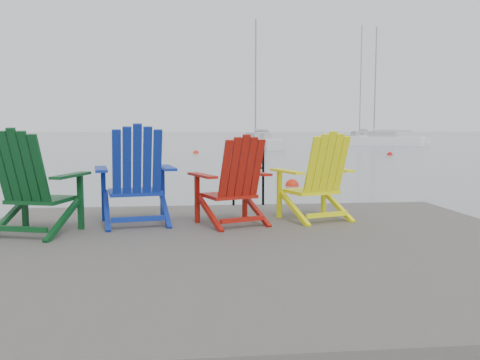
{
  "coord_description": "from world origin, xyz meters",
  "views": [
    {
      "loc": [
        -0.67,
        -4.91,
        1.64
      ],
      "look_at": [
        0.15,
        2.68,
        0.85
      ],
      "focal_mm": 38.0,
      "sensor_mm": 36.0,
      "label": 1
    }
  ],
  "objects": [
    {
      "name": "ground",
      "position": [
        0.0,
        0.0,
        0.0
      ],
      "size": [
        400.0,
        400.0,
        0.0
      ],
      "primitive_type": "plane",
      "color": "slate",
      "rests_on": "ground"
    },
    {
      "name": "dock",
      "position": [
        0.0,
        0.0,
        0.35
      ],
      "size": [
        6.0,
        5.0,
        1.4
      ],
      "color": "#2B2926",
      "rests_on": "ground"
    },
    {
      "name": "handrail",
      "position": [
        0.25,
        2.45,
        1.04
      ],
      "size": [
        0.48,
        0.04,
        0.9
      ],
      "color": "black",
      "rests_on": "dock"
    },
    {
      "name": "chair_green",
      "position": [
        -2.28,
        0.63,
        1.05
      ],
      "size": [
        1.03,
        0.98,
        1.1
      ],
      "rotation": [
        0.0,
        0.0,
        -0.29
      ],
      "color": "#0A3B18",
      "rests_on": "dock"
    },
    {
      "name": "chair_blue",
      "position": [
        -1.25,
        1.07,
        1.08
      ],
      "size": [
        1.02,
        0.96,
        1.14
      ],
      "rotation": [
        0.0,
        0.0,
        0.18
      ],
      "color": "navy",
      "rests_on": "dock"
    },
    {
      "name": "chair_red",
      "position": [
        -0.11,
        0.94,
        1.02
      ],
      "size": [
        0.99,
        0.94,
        1.03
      ],
      "rotation": [
        0.0,
        0.0,
        0.37
      ],
      "color": "#97140B",
      "rests_on": "dock"
    },
    {
      "name": "chair_yellow",
      "position": [
        0.94,
        1.14,
        1.03
      ],
      "size": [
        1.0,
        0.95,
        1.06
      ],
      "rotation": [
        0.0,
        0.0,
        0.32
      ],
      "color": "#F2F40D",
      "rests_on": "dock"
    },
    {
      "name": "sailboat_near",
      "position": [
        5.08,
        35.58,
        0.36
      ],
      "size": [
        3.27,
        7.74,
        10.49
      ],
      "rotation": [
        0.0,
        0.0,
        0.18
      ],
      "color": "silver",
      "rests_on": "ground"
    },
    {
      "name": "sailboat_mid",
      "position": [
        20.11,
        53.88,
        0.35
      ],
      "size": [
        3.97,
        10.51,
        13.91
      ],
      "rotation": [
        0.0,
        0.0,
        -0.13
      ],
      "color": "silver",
      "rests_on": "ground"
    },
    {
      "name": "sailboat_far",
      "position": [
        17.75,
        42.12,
        0.36
      ],
      "size": [
        7.98,
        6.41,
        11.37
      ],
      "rotation": [
        0.0,
        0.0,
        0.97
      ],
      "color": "white",
      "rests_on": "ground"
    },
    {
      "name": "buoy_a",
      "position": [
        2.33,
        9.14,
        0.0
      ],
      "size": [
        0.39,
        0.39,
        0.39
      ],
      "primitive_type": "sphere",
      "color": "red",
      "rests_on": "ground"
    },
    {
      "name": "buoy_b",
      "position": [
        0.02,
        28.24,
        0.0
      ],
      "size": [
        0.38,
        0.38,
        0.38
      ],
      "primitive_type": "sphere",
      "color": "red",
      "rests_on": "ground"
    },
    {
      "name": "buoy_c",
      "position": [
        11.69,
        24.75,
        0.0
      ],
      "size": [
        0.35,
        0.35,
        0.35
      ],
      "primitive_type": "sphere",
      "color": "red",
      "rests_on": "ground"
    },
    {
      "name": "buoy_d",
      "position": [
        4.68,
        40.0,
        0.0
      ],
      "size": [
        0.35,
        0.35,
        0.35
      ],
      "primitive_type": "sphere",
      "color": "red",
      "rests_on": "ground"
    }
  ]
}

